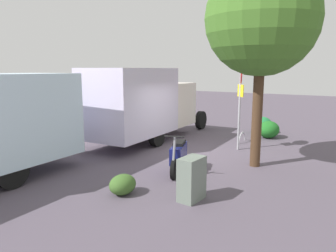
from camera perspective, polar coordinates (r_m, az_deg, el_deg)
The scene contains 10 objects.
ground_plane at distance 11.42m, azimuth 5.37°, elevation -4.96°, with size 60.00×60.00×0.00m, color #524955.
box_truck_near at distance 13.13m, azimuth -4.36°, elevation 4.30°, with size 7.03×2.54×3.01m.
motorcycle at distance 9.28m, azimuth 1.90°, elevation -5.12°, with size 1.74×0.81×1.20m.
stop_sign at distance 11.89m, azimuth 12.82°, elevation 5.94°, with size 0.71×0.33×3.22m.
street_tree at distance 10.01m, azimuth 16.44°, elevation 17.79°, with size 3.29×3.29×6.04m.
utility_cabinet at distance 7.35m, azimuth 4.26°, elevation -9.42°, with size 0.66×0.40×1.01m, color slate.
bike_rack_hoop at distance 13.53m, azimuth 13.08°, elevation -2.79°, with size 0.85×0.85×0.05m, color #B7B7BC.
shrub_near_sign at distance 15.58m, azimuth 16.47°, elevation 0.18°, with size 1.12×0.92×0.77m, color #227E3E.
shrub_mid_verge at distance 14.58m, azimuth 17.58°, elevation -0.60°, with size 1.08×0.89×0.74m, color #1F6821.
shrub_by_tree at distance 7.82m, azimuth -8.13°, elevation -10.32°, with size 0.71×0.58×0.49m, color #3C6027.
Camera 1 is at (9.82, 5.01, 2.96)m, focal length 34.05 mm.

